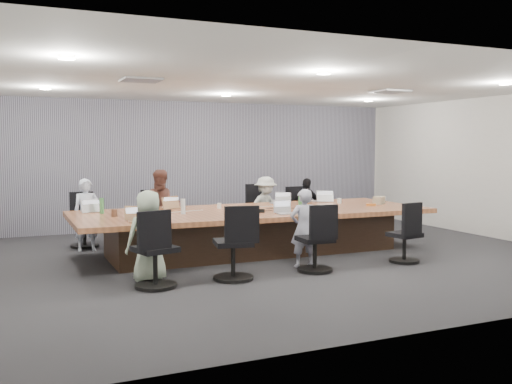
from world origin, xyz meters
name	(u,v)px	position (x,y,z in m)	size (l,w,h in m)	color
floor	(266,258)	(0.00, 0.00, 0.00)	(10.00, 8.00, 0.00)	#28282C
ceiling	(266,84)	(0.00, 0.00, 2.80)	(10.00, 8.00, 0.00)	white
wall_back	(192,165)	(0.00, 4.00, 1.40)	(10.00, 2.80, 0.00)	beige
wall_front	(438,190)	(0.00, -4.00, 1.40)	(10.00, 2.80, 0.00)	beige
wall_right	(497,167)	(5.00, 0.00, 1.40)	(8.00, 2.80, 0.00)	beige
curtain	(193,165)	(0.00, 3.92, 1.40)	(9.80, 0.04, 2.80)	gray
conference_table	(254,229)	(0.00, 0.50, 0.40)	(6.00, 2.20, 0.74)	#322116
chair_0	(84,226)	(-2.58, 2.20, 0.39)	(0.53, 0.53, 0.78)	black
chair_1	(158,222)	(-1.23, 2.20, 0.39)	(0.52, 0.52, 0.77)	black
chair_2	(258,214)	(0.84, 2.20, 0.44)	(0.59, 0.59, 0.87)	black
chair_3	(298,215)	(1.75, 2.20, 0.36)	(0.49, 0.49, 0.73)	black
chair_4	(155,255)	(-2.12, -1.20, 0.42)	(0.57, 0.57, 0.84)	black
chair_5	(233,249)	(-1.04, -1.20, 0.43)	(0.58, 0.58, 0.86)	black
chair_6	(315,245)	(0.23, -1.20, 0.40)	(0.54, 0.54, 0.79)	black
chair_7	(404,239)	(1.84, -1.20, 0.37)	(0.49, 0.49, 0.73)	black
person_0	(87,215)	(-2.58, 1.85, 0.63)	(0.46, 0.30, 1.26)	silver
laptop_0	(91,211)	(-2.58, 1.30, 0.75)	(0.29, 0.20, 0.02)	#B2B2B7
person_1	(163,208)	(-1.23, 1.85, 0.70)	(0.68, 0.53, 1.39)	brown
laptop_1	(170,208)	(-1.23, 1.30, 0.75)	(0.32, 0.22, 0.02)	#8C6647
person_2	(266,207)	(0.84, 1.85, 0.61)	(0.79, 0.45, 1.22)	#A5ACA6
laptop_2	(278,203)	(0.84, 1.30, 0.75)	(0.30, 0.20, 0.02)	#B2B2B7
person_3	(306,207)	(1.75, 1.85, 0.58)	(0.68, 0.28, 1.17)	black
laptop_3	(319,201)	(1.75, 1.30, 0.75)	(0.34, 0.24, 0.02)	#B2B2B7
person_4	(149,236)	(-2.12, -0.85, 0.62)	(0.61, 0.39, 1.24)	#9DB198
laptop_4	(140,222)	(-2.12, -0.30, 0.75)	(0.31, 0.22, 0.02)	#8C6647
person_6	(303,228)	(0.23, -0.85, 0.59)	(0.43, 0.28, 1.18)	#9A9CB2
laptop_6	(287,214)	(0.23, -0.30, 0.75)	(0.29, 0.20, 0.02)	#B2B2B7
bottle_green_left	(102,206)	(-2.45, 0.97, 0.87)	(0.07, 0.07, 0.25)	#3E8445
bottle_green_right	(300,201)	(0.85, 0.41, 0.86)	(0.07, 0.07, 0.23)	#3E8445
bottle_clear	(183,206)	(-1.27, 0.40, 0.86)	(0.07, 0.07, 0.24)	silver
cup_white_far	(219,206)	(-0.46, 0.95, 0.79)	(0.07, 0.07, 0.09)	white
cup_white_near	(339,201)	(1.93, 0.86, 0.79)	(0.07, 0.07, 0.09)	white
mug_brown	(114,213)	(-2.34, 0.50, 0.80)	(0.10, 0.10, 0.12)	brown
mic_left	(250,213)	(-0.31, -0.09, 0.76)	(0.17, 0.11, 0.03)	black
mic_right	(279,206)	(0.58, 0.73, 0.75)	(0.13, 0.09, 0.03)	black
stapler	(260,211)	(-0.08, 0.07, 0.77)	(0.16, 0.04, 0.06)	black
canvas_bag	(379,200)	(2.53, 0.43, 0.81)	(0.26, 0.16, 0.14)	tan
snack_packet	(371,205)	(2.23, 0.25, 0.76)	(0.17, 0.12, 0.04)	#C46621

